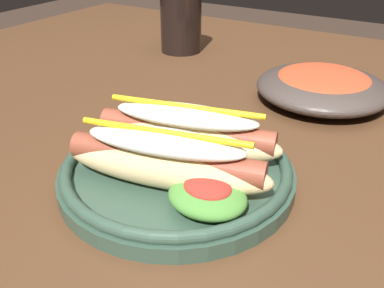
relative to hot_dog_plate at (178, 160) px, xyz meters
name	(u,v)px	position (x,y,z in m)	size (l,w,h in m)	color
dining_table	(278,171)	(0.04, 0.21, -0.11)	(1.47, 0.95, 0.74)	#51331E
hot_dog_plate	(178,160)	(0.00, 0.00, 0.00)	(0.24, 0.24, 0.08)	#334C3D
soda_cup	(181,22)	(-0.25, 0.39, 0.03)	(0.08, 0.08, 0.11)	black
side_bowl	(323,86)	(0.06, 0.29, 0.00)	(0.19, 0.19, 0.05)	#423833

